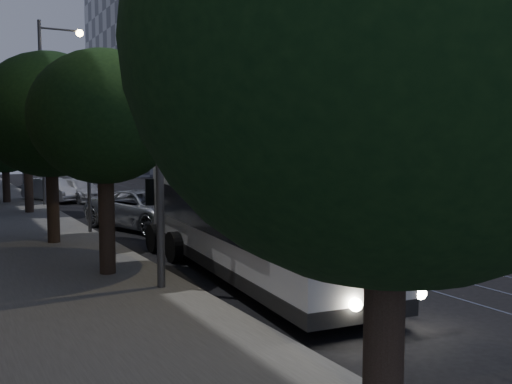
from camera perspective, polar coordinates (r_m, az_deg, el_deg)
The scene contains 18 objects.
ground at distance 17.42m, azimuth 9.22°, elevation -7.63°, with size 120.00×120.00×0.00m, color black.
sidewalk at distance 33.63m, azimuth -23.77°, elevation -1.77°, with size 5.00×90.00×0.15m, color slate.
tram_rails at distance 35.97m, azimuth -7.71°, elevation -1.08°, with size 4.52×90.00×0.02m.
overhead_wires at distance 33.76m, azimuth -19.69°, elevation 4.17°, with size 2.23×90.00×6.00m.
building_distant_right at distance 74.49m, azimuth -6.60°, elevation 11.30°, with size 22.00×18.00×24.00m, color #333741.
trolleybus at distance 16.35m, azimuth -1.26°, elevation -2.44°, with size 3.66×12.23×5.63m.
pickup_silver at distance 25.33m, azimuth -10.86°, elevation -1.74°, with size 2.83×6.15×1.71m, color #B8BBC0.
car_white_a at distance 28.94m, azimuth -13.22°, elevation -1.30°, with size 1.60×3.98×1.36m, color white.
car_white_b at distance 38.24m, azimuth -17.21°, elevation 0.14°, with size 1.96×4.83×1.40m, color silver.
car_white_c at distance 38.43m, azimuth -19.70°, elevation 0.17°, with size 1.58×4.53×1.49m, color silver.
car_white_d at distance 44.39m, azimuth -21.00°, elevation 0.60°, with size 1.50×3.74×1.27m, color silver.
tree_0 at distance 6.19m, azimuth 13.21°, elevation 13.78°, with size 5.47×5.47×7.22m.
tree_1 at distance 16.18m, azimuth -14.92°, elevation 7.18°, with size 4.07×4.07×6.31m.
tree_2 at distance 21.89m, azimuth -19.89°, elevation 7.23°, with size 4.98×4.98×7.01m.
tree_3 at distance 31.86m, azimuth -21.96°, elevation 6.09°, with size 4.34×4.34×6.58m.
tree_4 at distance 37.73m, azimuth -23.83°, elevation 4.44°, with size 3.94×3.94×5.49m.
streetlamp_near at distance 14.75m, azimuth -8.18°, elevation 16.37°, with size 2.68×0.44×11.26m.
streetlamp_far at distance 35.60m, azimuth -19.99°, elevation 8.96°, with size 2.58×0.44×10.75m.
Camera 1 is at (-10.61, -13.28, 3.79)m, focal length 40.00 mm.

